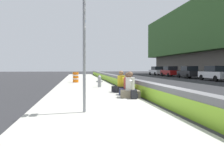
# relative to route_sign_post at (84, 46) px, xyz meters

# --- Properties ---
(ground_plane) EXTENTS (160.00, 160.00, 0.00)m
(ground_plane) POSITION_rel_route_sign_post_xyz_m (1.21, -3.06, -2.21)
(ground_plane) COLOR #2B2B2D
(ground_plane) RESTS_ON ground
(sidewalk_strip) EXTENTS (80.00, 4.40, 0.14)m
(sidewalk_strip) POSITION_rel_route_sign_post_xyz_m (1.21, -0.41, -2.14)
(sidewalk_strip) COLOR #B5B2A8
(sidewalk_strip) RESTS_ON ground_plane
(jersey_barrier) EXTENTS (76.00, 0.45, 0.85)m
(jersey_barrier) POSITION_rel_route_sign_post_xyz_m (1.21, -3.05, -1.79)
(jersey_barrier) COLOR slate
(jersey_barrier) RESTS_ON ground_plane
(route_sign_post) EXTENTS (0.44, 0.09, 3.60)m
(route_sign_post) POSITION_rel_route_sign_post_xyz_m (0.00, 0.00, 0.00)
(route_sign_post) COLOR gray
(route_sign_post) RESTS_ON sidewalk_strip
(fire_hydrant) EXTENTS (0.26, 0.46, 0.88)m
(fire_hydrant) POSITION_rel_route_sign_post_xyz_m (9.21, -1.33, -1.62)
(fire_hydrant) COLOR gray
(fire_hydrant) RESTS_ON sidewalk_strip
(seated_person_foreground) EXTENTS (0.84, 0.95, 1.21)m
(seated_person_foreground) POSITION_rel_route_sign_post_xyz_m (3.30, -2.20, -1.69)
(seated_person_foreground) COLOR #706651
(seated_person_foreground) RESTS_ON sidewalk_strip
(seated_person_middle) EXTENTS (0.76, 0.87, 1.13)m
(seated_person_middle) POSITION_rel_route_sign_post_xyz_m (4.40, -2.31, -1.72)
(seated_person_middle) COLOR #23284C
(seated_person_middle) RESTS_ON sidewalk_strip
(seated_person_rear) EXTENTS (0.96, 1.04, 1.21)m
(seated_person_rear) POSITION_rel_route_sign_post_xyz_m (5.73, -2.23, -1.69)
(seated_person_rear) COLOR black
(seated_person_rear) RESTS_ON sidewalk_strip
(backpack) EXTENTS (0.32, 0.28, 0.40)m
(backpack) POSITION_rel_route_sign_post_xyz_m (2.78, -2.26, -1.88)
(backpack) COLOR #232328
(backpack) RESTS_ON sidewalk_strip
(construction_barrel) EXTENTS (0.54, 0.54, 0.95)m
(construction_barrel) POSITION_rel_route_sign_post_xyz_m (14.77, 0.36, -1.59)
(construction_barrel) COLOR orange
(construction_barrel) RESTS_ON sidewalk_strip
(parked_car_fourth) EXTENTS (4.51, 1.98, 1.71)m
(parked_car_fourth) POSITION_rel_route_sign_post_xyz_m (17.47, -15.35, -1.35)
(parked_car_fourth) COLOR silver
(parked_car_fourth) RESTS_ON ground_plane
(parked_car_midline) EXTENTS (4.56, 2.08, 1.71)m
(parked_car_midline) POSITION_rel_route_sign_post_xyz_m (24.01, -15.40, -1.35)
(parked_car_midline) COLOR black
(parked_car_midline) RESTS_ON ground_plane
(parked_car_far) EXTENTS (4.50, 1.96, 1.71)m
(parked_car_far) POSITION_rel_route_sign_post_xyz_m (30.46, -15.24, -1.35)
(parked_car_far) COLOR maroon
(parked_car_far) RESTS_ON ground_plane
(parked_car_farther) EXTENTS (4.55, 2.05, 1.71)m
(parked_car_farther) POSITION_rel_route_sign_post_xyz_m (36.87, -15.15, -1.35)
(parked_car_farther) COLOR silver
(parked_car_farther) RESTS_ON ground_plane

